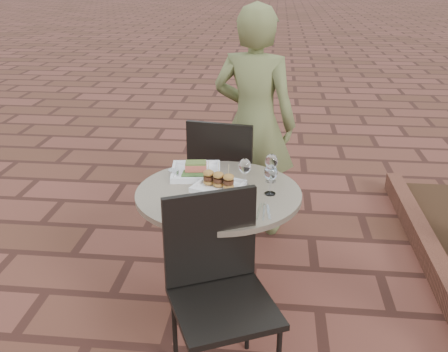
# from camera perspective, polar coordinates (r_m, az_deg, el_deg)

# --- Properties ---
(ground) EXTENTS (60.00, 60.00, 0.00)m
(ground) POSITION_cam_1_polar(r_m,az_deg,el_deg) (3.11, -5.11, -13.93)
(ground) COLOR brown
(ground) RESTS_ON ground
(cafe_table) EXTENTS (0.90, 0.90, 0.73)m
(cafe_table) POSITION_cam_1_polar(r_m,az_deg,el_deg) (2.82, -0.61, -6.27)
(cafe_table) COLOR gray
(cafe_table) RESTS_ON ground
(chair_far) EXTENTS (0.50, 0.50, 0.93)m
(chair_far) POSITION_cam_1_polar(r_m,az_deg,el_deg) (3.42, -0.05, 0.46)
(chair_far) COLOR black
(chair_far) RESTS_ON ground
(chair_near) EXTENTS (0.58, 0.58, 0.93)m
(chair_near) POSITION_cam_1_polar(r_m,az_deg,el_deg) (2.32, -0.75, -11.46)
(chair_near) COLOR black
(chair_near) RESTS_ON ground
(diner) EXTENTS (0.68, 0.53, 1.65)m
(diner) POSITION_cam_1_polar(r_m,az_deg,el_deg) (3.56, 3.48, 6.02)
(diner) COLOR #636839
(diner) RESTS_ON ground
(plate_salmon) EXTENTS (0.32, 0.32, 0.08)m
(plate_salmon) POSITION_cam_1_polar(r_m,az_deg,el_deg) (2.92, -3.23, 0.59)
(plate_salmon) COLOR white
(plate_salmon) RESTS_ON cafe_table
(plate_sliders) EXTENTS (0.31, 0.31, 0.15)m
(plate_sliders) POSITION_cam_1_polar(r_m,az_deg,el_deg) (2.72, -0.63, -0.80)
(plate_sliders) COLOR white
(plate_sliders) RESTS_ON cafe_table
(plate_tuna) EXTENTS (0.24, 0.24, 0.03)m
(plate_tuna) POSITION_cam_1_polar(r_m,az_deg,el_deg) (2.51, -0.74, -3.44)
(plate_tuna) COLOR white
(plate_tuna) RESTS_ON cafe_table
(wine_glass_right) EXTENTS (0.07, 0.07, 0.17)m
(wine_glass_right) POSITION_cam_1_polar(r_m,az_deg,el_deg) (2.64, 5.37, 0.30)
(wine_glass_right) COLOR white
(wine_glass_right) RESTS_ON cafe_table
(wine_glass_mid) EXTENTS (0.07, 0.07, 0.16)m
(wine_glass_mid) POSITION_cam_1_polar(r_m,az_deg,el_deg) (2.72, 2.40, 1.06)
(wine_glass_mid) COLOR white
(wine_glass_mid) RESTS_ON cafe_table
(wine_glass_far) EXTENTS (0.07, 0.07, 0.17)m
(wine_glass_far) POSITION_cam_1_polar(r_m,az_deg,el_deg) (2.80, 5.44, 1.60)
(wine_glass_far) COLOR white
(wine_glass_far) RESTS_ON cafe_table
(steel_ramekin) EXTENTS (0.07, 0.07, 0.05)m
(steel_ramekin) POSITION_cam_1_polar(r_m,az_deg,el_deg) (2.89, -5.77, 0.28)
(steel_ramekin) COLOR silver
(steel_ramekin) RESTS_ON cafe_table
(cutlery_set) EXTENTS (0.09, 0.19, 0.00)m
(cutlery_set) POSITION_cam_1_polar(r_m,az_deg,el_deg) (2.49, 4.57, -4.08)
(cutlery_set) COLOR silver
(cutlery_set) RESTS_ON cafe_table
(planter_curb) EXTENTS (0.12, 3.00, 0.15)m
(planter_curb) POSITION_cam_1_polar(r_m,az_deg,el_deg) (3.43, 23.64, -10.54)
(planter_curb) COLOR brown
(planter_curb) RESTS_ON ground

